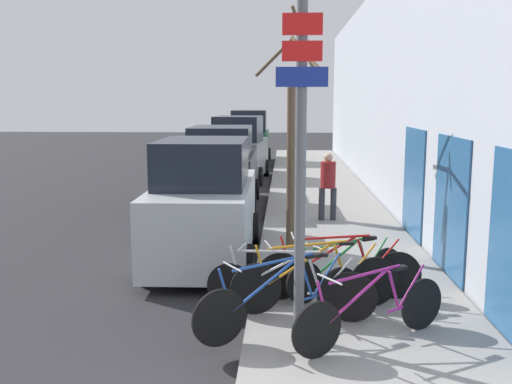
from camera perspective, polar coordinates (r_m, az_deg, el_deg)
name	(u,v)px	position (r m, az deg, el deg)	size (l,w,h in m)	color
ground_plane	(228,217)	(15.03, -2.81, -2.50)	(80.00, 80.00, 0.00)	#28282B
sidewalk_curb	(321,197)	(17.73, 6.49, -0.51)	(3.20, 32.00, 0.15)	gray
building_facade	(382,94)	(17.61, 12.46, 9.59)	(0.23, 32.00, 6.50)	#B2B7C1
signpost	(301,165)	(6.69, 4.48, 2.69)	(0.59, 0.15, 3.99)	#595B60
bicycle_0	(372,312)	(7.08, 11.57, -11.64)	(1.95, 1.28, 0.92)	black
bicycle_1	(283,300)	(7.27, 2.68, -10.74)	(2.09, 1.37, 0.97)	black
bicycle_2	(289,288)	(7.76, 3.35, -9.55)	(2.29, 0.59, 0.93)	black
bicycle_3	(316,281)	(8.00, 6.03, -8.86)	(2.35, 0.67, 0.98)	black
bicycle_4	(339,272)	(8.46, 8.32, -7.92)	(2.42, 0.44, 0.97)	black
bicycle_5	(347,271)	(8.70, 9.08, -7.78)	(1.83, 1.22, 0.84)	black
parked_car_0	(205,206)	(10.80, -5.16, -1.40)	(2.01, 4.37, 2.32)	#B2B7BC
parked_car_1	(222,171)	(16.15, -3.42, 2.14)	(2.09, 4.57, 2.32)	black
parked_car_2	(239,151)	(21.79, -1.72, 4.08)	(2.26, 4.28, 2.45)	#51565B
parked_car_3	(250,140)	(27.55, -0.65, 5.24)	(2.03, 4.70, 2.57)	#144728
pedestrian_near	(328,181)	(13.86, 7.21, 1.05)	(0.43, 0.36, 1.64)	#333338
street_tree	(293,137)	(11.15, 3.72, 5.56)	(1.48, 2.11, 4.65)	brown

